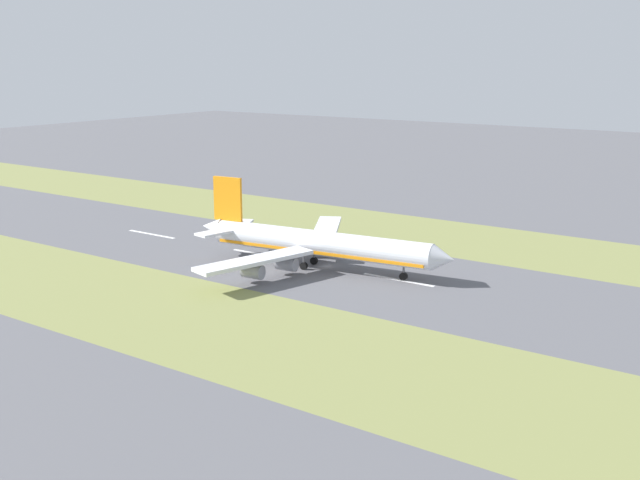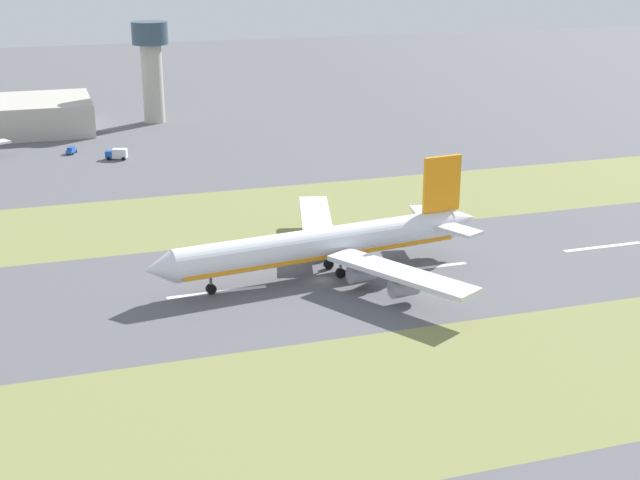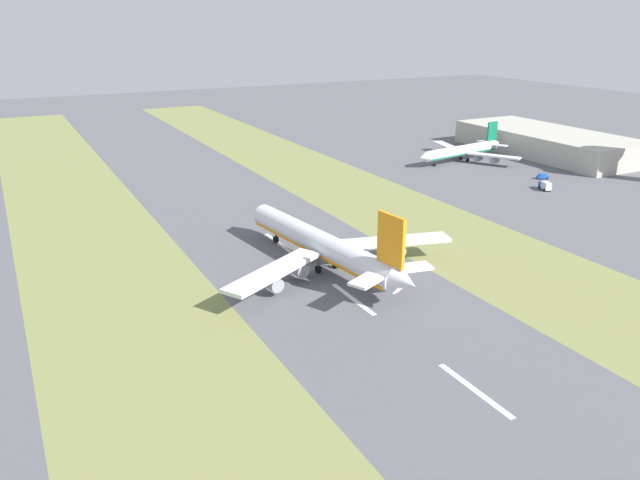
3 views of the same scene
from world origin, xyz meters
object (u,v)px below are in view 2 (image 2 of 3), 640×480
Objects in this scene: control_tower at (151,61)px; apron_car at (71,150)px; airplane_main_jet at (329,244)px; service_truck at (117,154)px.

control_tower reaches higher than apron_car.
control_tower is at bearing 4.05° from airplane_main_jet.
service_truck reaches higher than apron_car.
control_tower is at bearing -19.15° from service_truck.
control_tower is (155.53, 11.01, 14.62)m from airplane_main_jet.
airplane_main_jet is at bearing -164.61° from service_truck.
airplane_main_jet is 14.13× the size of apron_car.
apron_car is at bearing 19.38° from airplane_main_jet.
airplane_main_jet is 10.51× the size of service_truck.
airplane_main_jet is at bearing -160.62° from apron_car.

